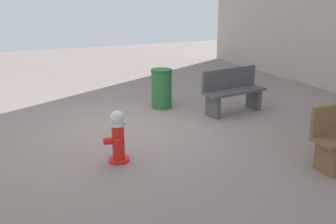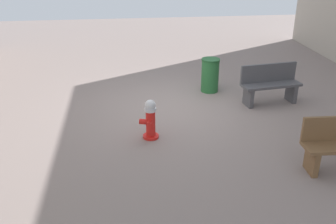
# 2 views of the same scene
# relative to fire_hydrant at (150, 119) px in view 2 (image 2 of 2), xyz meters

# --- Properties ---
(ground_plane) EXTENTS (23.40, 23.40, 0.00)m
(ground_plane) POSITION_rel_fire_hydrant_xyz_m (-0.63, -1.47, -0.41)
(ground_plane) COLOR gray
(fire_hydrant) EXTENTS (0.39, 0.42, 0.82)m
(fire_hydrant) POSITION_rel_fire_hydrant_xyz_m (0.00, 0.00, 0.00)
(fire_hydrant) COLOR red
(fire_hydrant) RESTS_ON ground_plane
(bench_near) EXTENTS (1.49, 0.63, 0.95)m
(bench_near) POSITION_rel_fire_hydrant_xyz_m (-3.03, -1.47, 0.08)
(bench_near) COLOR #4C4C51
(bench_near) RESTS_ON ground_plane
(trash_bin) EXTENTS (0.48, 0.48, 0.88)m
(trash_bin) POSITION_rel_fire_hydrant_xyz_m (-1.77, -2.42, 0.03)
(trash_bin) COLOR #266633
(trash_bin) RESTS_ON ground_plane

